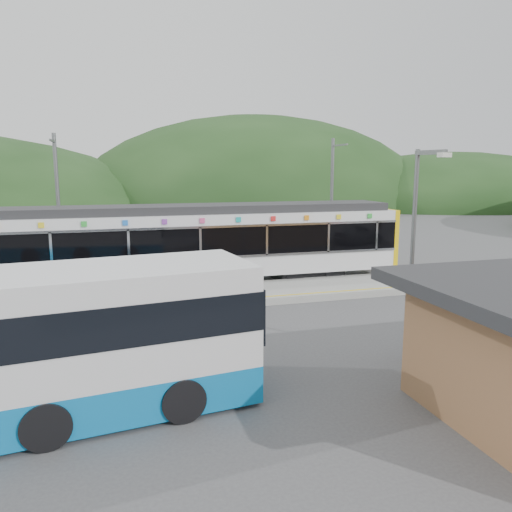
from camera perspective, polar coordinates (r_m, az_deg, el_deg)
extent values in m
plane|color=#4C4C4F|center=(18.01, -0.58, -7.39)|extent=(120.00, 120.00, 0.00)
ellipsoid|color=#1E3D19|center=(73.71, 0.08, 5.68)|extent=(52.00, 39.00, 26.00)
ellipsoid|color=#1E3D19|center=(81.61, 21.39, 5.41)|extent=(44.00, 33.00, 16.00)
cube|color=#9E9E99|center=(21.04, -3.01, -4.43)|extent=(26.00, 3.20, 0.30)
cube|color=yellow|center=(19.78, -2.15, -4.89)|extent=(26.00, 0.10, 0.01)
cube|color=black|center=(23.30, -22.92, -3.43)|extent=(3.20, 2.20, 0.56)
cube|color=black|center=(24.86, 5.70, -1.90)|extent=(3.20, 2.20, 0.56)
cube|color=silver|center=(23.18, -8.17, -0.94)|extent=(20.00, 2.90, 0.92)
cube|color=black|center=(22.99, -8.24, 1.97)|extent=(20.00, 2.96, 1.45)
cube|color=silver|center=(21.63, -7.64, -0.32)|extent=(20.00, 0.05, 0.10)
cube|color=silver|center=(21.43, -7.72, 3.23)|extent=(20.00, 0.05, 0.10)
cube|color=silver|center=(22.88, -8.30, 4.32)|extent=(20.00, 2.90, 0.45)
cube|color=#2D2D30|center=(22.85, -8.33, 5.33)|extent=(19.40, 2.50, 0.36)
cube|color=yellow|center=(26.39, 14.10, 2.06)|extent=(0.24, 2.92, 3.00)
cube|color=silver|center=(21.42, -22.38, 0.75)|extent=(0.10, 0.05, 1.35)
cube|color=silver|center=(21.30, -14.34, 1.14)|extent=(0.10, 0.05, 1.35)
cube|color=silver|center=(21.60, -6.37, 1.50)|extent=(0.10, 0.05, 1.35)
cube|color=silver|center=(22.30, 1.25, 1.82)|extent=(0.10, 0.05, 1.35)
cube|color=silver|center=(23.37, 8.29, 2.09)|extent=(0.10, 0.05, 1.35)
cube|color=silver|center=(24.50, 13.62, 2.27)|extent=(0.10, 0.05, 1.35)
cube|color=yellow|center=(21.35, -23.35, 3.25)|extent=(0.22, 0.04, 0.22)
cube|color=green|center=(21.21, -19.05, 3.47)|extent=(0.22, 0.04, 0.22)
cube|color=blue|center=(21.19, -14.72, 3.68)|extent=(0.22, 0.04, 0.22)
cube|color=purple|center=(21.29, -10.41, 3.87)|extent=(0.22, 0.04, 0.22)
cube|color=#E54C8C|center=(21.51, -6.16, 4.04)|extent=(0.22, 0.04, 0.22)
cube|color=#19A5A5|center=(21.84, -2.01, 4.18)|extent=(0.22, 0.04, 0.22)
cube|color=red|center=(22.29, 1.99, 4.29)|extent=(0.22, 0.04, 0.22)
cube|color=orange|center=(22.84, 5.82, 4.38)|extent=(0.22, 0.04, 0.22)
cube|color=yellow|center=(23.48, 9.45, 4.44)|extent=(0.22, 0.04, 0.22)
cube|color=green|center=(24.21, 12.88, 4.49)|extent=(0.22, 0.04, 0.22)
cylinder|color=slate|center=(25.34, -21.62, 5.00)|extent=(0.18, 0.18, 7.00)
cube|color=slate|center=(24.51, -22.26, 12.09)|extent=(0.08, 1.80, 0.08)
cylinder|color=slate|center=(27.78, 8.62, 5.94)|extent=(0.18, 0.18, 7.00)
cube|color=slate|center=(27.03, 9.52, 12.39)|extent=(0.08, 1.80, 0.08)
cylinder|color=black|center=(12.02, -22.99, -14.75)|extent=(1.33, 2.93, 0.97)
cylinder|color=black|center=(12.29, -9.94, -13.53)|extent=(1.33, 2.93, 0.97)
cylinder|color=slate|center=(14.54, 17.41, -0.09)|extent=(0.12, 0.12, 5.88)
cube|color=slate|center=(13.98, 19.03, 11.15)|extent=(0.34, 0.98, 0.12)
cube|color=silver|center=(13.62, 20.09, 10.80)|extent=(0.38, 0.26, 0.12)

